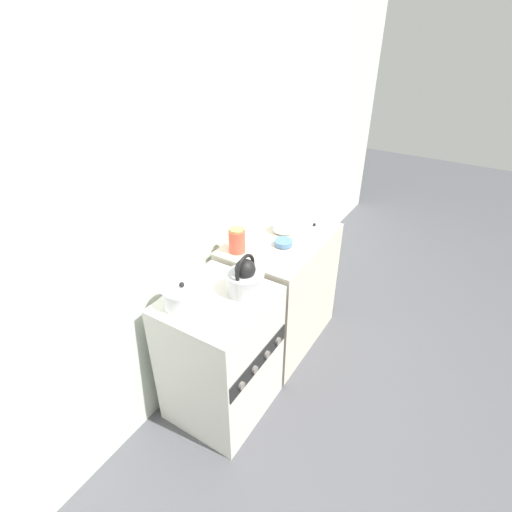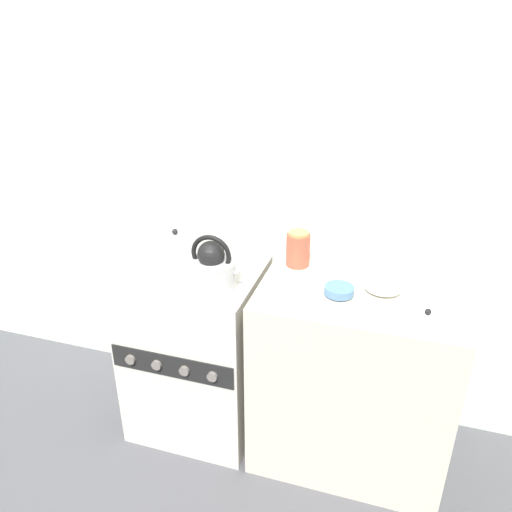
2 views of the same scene
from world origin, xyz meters
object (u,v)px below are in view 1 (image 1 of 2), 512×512
Objects in this scene: kettle at (246,279)px; storage_jar at (237,241)px; small_ceramic_bowl at (283,243)px; loose_pot_lid at (314,227)px; stove at (221,355)px; enamel_bowl at (284,226)px; cooking_pot at (183,296)px.

storage_jar is at bearing 40.83° from kettle.
storage_jar is (0.30, 0.26, 0.01)m from kettle.
small_ceramic_bowl reaches higher than loose_pot_lid.
stove is 0.81m from small_ceramic_bowl.
cooking_pot is at bearing 175.46° from enamel_bowl.
enamel_bowl is at bearing 27.72° from small_ceramic_bowl.
stove is 0.96m from enamel_bowl.
enamel_bowl is at bearing 2.92° from stove.
cooking_pot reaches higher than small_ceramic_bowl.
stove is 3.76× the size of loose_pot_lid.
storage_jar is 0.63m from loose_pot_lid.
enamel_bowl is 0.19m from small_ceramic_bowl.
loose_pot_lid is at bearing -10.27° from small_ceramic_bowl.
cooking_pot reaches higher than enamel_bowl.
stove is 5.32× the size of storage_jar.
loose_pot_lid is (0.17, -0.15, -0.04)m from enamel_bowl.
storage_jar is (0.57, 0.05, 0.04)m from cooking_pot.
stove is 7.11× the size of small_ceramic_bowl.
kettle reaches higher than enamel_bowl.
kettle is (0.14, -0.10, 0.51)m from stove.
enamel_bowl reaches higher than small_ceramic_bowl.
enamel_bowl reaches higher than loose_pot_lid.
small_ceramic_bowl reaches higher than stove.
storage_jar reaches higher than cooking_pot.
loose_pot_lid is (0.86, -0.01, -0.06)m from kettle.
stove is 0.54m from kettle.
kettle is 0.34m from cooking_pot.
cooking_pot is 1.44× the size of enamel_bowl.
loose_pot_lid is (0.56, -0.27, -0.07)m from storage_jar.
stove is 1.10m from loose_pot_lid.
kettle is 1.68× the size of enamel_bowl.
storage_jar is at bearing 153.86° from loose_pot_lid.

